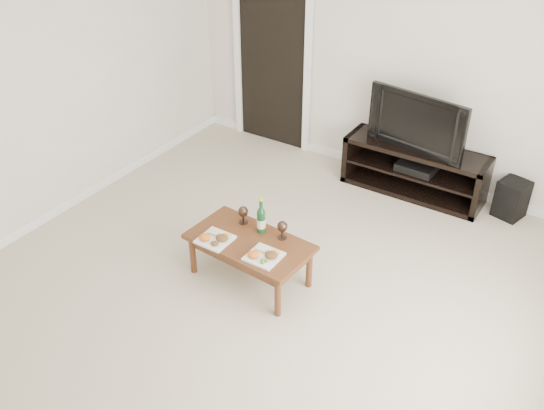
{
  "coord_description": "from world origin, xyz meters",
  "views": [
    {
      "loc": [
        2.19,
        -3.09,
        3.5
      ],
      "look_at": [
        -0.14,
        0.53,
        0.7
      ],
      "focal_mm": 40.0,
      "sensor_mm": 36.0,
      "label": 1
    }
  ],
  "objects_px": {
    "television": "(422,120)",
    "subwoofer": "(512,199)",
    "coffee_table": "(250,260)",
    "media_console": "(414,170)"
  },
  "relations": [
    {
      "from": "television",
      "to": "subwoofer",
      "type": "distance_m",
      "value": 1.21
    },
    {
      "from": "coffee_table",
      "to": "subwoofer",
      "type": "bearing_deg",
      "value": 53.84
    },
    {
      "from": "subwoofer",
      "to": "coffee_table",
      "type": "relative_size",
      "value": 0.38
    },
    {
      "from": "media_console",
      "to": "television",
      "type": "bearing_deg",
      "value": 0.0
    },
    {
      "from": "media_console",
      "to": "television",
      "type": "distance_m",
      "value": 0.59
    },
    {
      "from": "media_console",
      "to": "coffee_table",
      "type": "distance_m",
      "value": 2.27
    },
    {
      "from": "media_console",
      "to": "television",
      "type": "xyz_separation_m",
      "value": [
        0.0,
        0.0,
        0.59
      ]
    },
    {
      "from": "television",
      "to": "subwoofer",
      "type": "height_order",
      "value": "television"
    },
    {
      "from": "subwoofer",
      "to": "coffee_table",
      "type": "height_order",
      "value": "coffee_table"
    },
    {
      "from": "media_console",
      "to": "coffee_table",
      "type": "bearing_deg",
      "value": -106.63
    }
  ]
}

